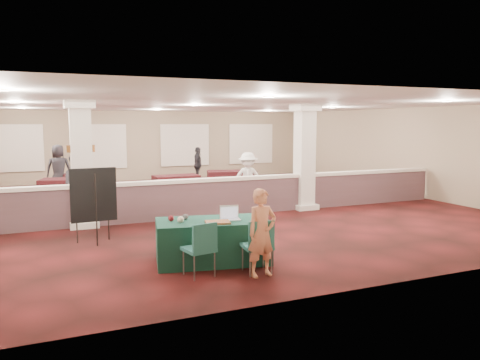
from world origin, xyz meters
name	(u,v)px	position (x,y,z in m)	size (l,w,h in m)	color
ground	(197,208)	(0.00, 0.00, 0.00)	(16.00, 16.00, 0.00)	#441111
wall_back	(144,146)	(0.00, 8.00, 1.60)	(16.00, 0.04, 3.20)	#9B8A6B
wall_front	(355,190)	(0.00, -8.00, 1.60)	(16.00, 0.04, 3.20)	#9B8A6B
wall_right	(398,151)	(8.00, 0.00, 1.60)	(0.04, 16.00, 3.20)	#9B8A6B
ceiling	(195,105)	(0.00, 0.00, 3.20)	(16.00, 16.00, 0.02)	silver
partition_wall	(213,197)	(0.00, -1.50, 0.57)	(15.60, 0.28, 1.10)	#54393C
column_left	(81,163)	(-3.50, -1.50, 1.64)	(0.72, 0.72, 3.20)	silver
column_right	(305,156)	(3.00, -1.50, 1.64)	(0.72, 0.72, 3.20)	silver
sconce_left	(69,149)	(-3.78, -1.50, 2.00)	(0.12, 0.12, 0.18)	brown
sconce_right	(93,148)	(-3.22, -1.50, 2.00)	(0.12, 0.12, 0.18)	brown
near_table	(213,241)	(-1.50, -5.68, 0.40)	(2.11, 1.05, 0.81)	#0D3325
conf_chair_main	(259,242)	(-1.01, -6.68, 0.57)	(0.52, 0.53, 0.97)	#1C514F
conf_chair_side	(201,245)	(-1.98, -6.45, 0.57)	(0.56, 0.56, 0.96)	#1C514F
easel_board	(94,196)	(-3.42, -3.36, 1.06)	(0.98, 0.52, 1.67)	black
woman	(262,233)	(-1.00, -6.79, 0.76)	(0.55, 0.37, 1.53)	#E27C62
far_table_front_left	(69,190)	(-3.59, 3.00, 0.38)	(1.86, 0.93, 0.76)	black
far_table_front_center	(238,189)	(1.75, 0.80, 0.38)	(1.87, 0.94, 0.76)	black
far_table_front_right	(293,188)	(3.62, 0.30, 0.39)	(1.90, 0.95, 0.77)	black
far_table_back_left	(88,183)	(-2.81, 4.89, 0.37)	(1.80, 0.90, 0.73)	black
far_table_back_center	(176,184)	(0.24, 3.24, 0.34)	(1.69, 0.85, 0.69)	black
far_table_back_right	(232,180)	(2.50, 3.20, 0.39)	(1.90, 0.95, 0.77)	black
attendee_a	(78,185)	(-3.50, 0.21, 0.88)	(0.85, 0.47, 1.76)	black
attendee_b	(248,178)	(1.77, 0.00, 0.85)	(1.08, 0.50, 1.69)	white
attendee_c	(198,165)	(2.00, 6.00, 0.80)	(0.94, 0.45, 1.59)	black
attendee_d	(59,169)	(-3.84, 4.94, 0.93)	(0.92, 0.49, 1.86)	black
laptop_base	(230,220)	(-1.18, -5.80, 0.82)	(0.37, 0.25, 0.02)	silver
laptop_screen	(229,211)	(-1.16, -5.67, 0.95)	(0.37, 0.01, 0.24)	silver
screen_glow	(229,212)	(-1.16, -5.68, 0.93)	(0.33, 0.00, 0.21)	silver
knitting	(218,222)	(-1.50, -5.96, 0.83)	(0.44, 0.33, 0.03)	#C2601F
yarn_cream	(181,220)	(-2.12, -5.67, 0.87)	(0.12, 0.12, 0.12)	beige
yarn_red	(171,218)	(-2.25, -5.47, 0.86)	(0.11, 0.11, 0.11)	#5B1213
yarn_grey	(185,217)	(-1.96, -5.45, 0.87)	(0.12, 0.12, 0.12)	#535459
scissors	(253,222)	(-0.85, -6.12, 0.82)	(0.13, 0.03, 0.01)	red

